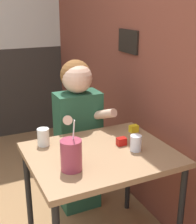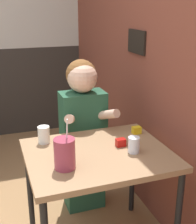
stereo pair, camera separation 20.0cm
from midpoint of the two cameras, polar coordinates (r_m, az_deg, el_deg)
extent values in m
cube|color=brown|center=(2.91, -0.11, 14.03)|extent=(0.06, 4.54, 2.70)
cube|color=black|center=(2.52, 3.22, 12.75)|extent=(0.02, 0.28, 0.18)
cube|color=#93704C|center=(1.95, -2.47, -7.87)|extent=(0.88, 0.72, 0.04)
cylinder|color=black|center=(2.09, 12.10, -18.28)|extent=(0.04, 0.04, 0.71)
cylinder|color=black|center=(2.31, -15.10, -14.53)|extent=(0.04, 0.04, 0.71)
cylinder|color=black|center=(2.53, 3.27, -10.62)|extent=(0.04, 0.04, 0.71)
cube|color=#235138|center=(2.64, -5.65, -12.53)|extent=(0.31, 0.20, 0.46)
cube|color=#235138|center=(2.41, -6.03, -2.54)|extent=(0.34, 0.20, 0.53)
sphere|color=brown|center=(2.33, -6.60, 6.69)|extent=(0.23, 0.23, 0.23)
sphere|color=beige|center=(2.30, -6.35, 6.15)|extent=(0.22, 0.22, 0.22)
cylinder|color=beige|center=(2.21, -8.23, -1.52)|extent=(0.14, 0.27, 0.15)
cylinder|color=beige|center=(2.30, -1.76, -0.50)|extent=(0.14, 0.27, 0.15)
cylinder|color=#99384C|center=(1.73, -8.27, -7.90)|extent=(0.12, 0.12, 0.18)
cylinder|color=white|center=(1.67, -7.91, -3.58)|extent=(0.01, 0.04, 0.14)
cylinder|color=silver|center=(1.94, 4.00, -5.76)|extent=(0.07, 0.07, 0.10)
cylinder|color=silver|center=(2.06, -12.73, -4.55)|extent=(0.08, 0.08, 0.11)
cube|color=#B7140F|center=(2.02, 1.49, -5.47)|extent=(0.06, 0.04, 0.05)
cube|color=yellow|center=(2.23, 4.01, -3.10)|extent=(0.06, 0.04, 0.05)
camera|label=1|loc=(0.10, -92.86, -1.00)|focal=50.00mm
camera|label=2|loc=(0.10, 87.14, 1.00)|focal=50.00mm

